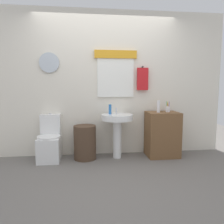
# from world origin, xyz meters

# --- Properties ---
(ground_plane) EXTENTS (8.00, 8.00, 0.00)m
(ground_plane) POSITION_xyz_m (0.00, 0.00, 0.00)
(ground_plane) COLOR slate
(back_wall) EXTENTS (4.40, 0.18, 2.60)m
(back_wall) POSITION_xyz_m (0.00, 1.15, 1.30)
(back_wall) COLOR silver
(back_wall) RESTS_ON ground_plane
(toilet) EXTENTS (0.38, 0.51, 0.79)m
(toilet) POSITION_xyz_m (-0.98, 0.89, 0.30)
(toilet) COLOR white
(toilet) RESTS_ON ground_plane
(laundry_hamper) EXTENTS (0.38, 0.38, 0.59)m
(laundry_hamper) POSITION_xyz_m (-0.39, 0.85, 0.29)
(laundry_hamper) COLOR #4C3828
(laundry_hamper) RESTS_ON ground_plane
(pedestal_sink) EXTENTS (0.55, 0.55, 0.77)m
(pedestal_sink) POSITION_xyz_m (0.18, 0.85, 0.59)
(pedestal_sink) COLOR white
(pedestal_sink) RESTS_ON ground_plane
(faucet) EXTENTS (0.03, 0.03, 0.10)m
(faucet) POSITION_xyz_m (0.18, 0.97, 0.82)
(faucet) COLOR silver
(faucet) RESTS_ON pedestal_sink
(wooden_cabinet) EXTENTS (0.55, 0.44, 0.80)m
(wooden_cabinet) POSITION_xyz_m (1.00, 0.85, 0.40)
(wooden_cabinet) COLOR brown
(wooden_cabinet) RESTS_ON ground_plane
(soap_bottle) EXTENTS (0.05, 0.05, 0.17)m
(soap_bottle) POSITION_xyz_m (0.06, 0.90, 0.86)
(soap_bottle) COLOR #2D6BB7
(soap_bottle) RESTS_ON pedestal_sink
(lotion_bottle) EXTENTS (0.05, 0.05, 0.21)m
(lotion_bottle) POSITION_xyz_m (0.90, 0.81, 0.91)
(lotion_bottle) COLOR white
(lotion_bottle) RESTS_ON wooden_cabinet
(toothbrush_cup) EXTENTS (0.08, 0.08, 0.19)m
(toothbrush_cup) POSITION_xyz_m (1.09, 0.87, 0.85)
(toothbrush_cup) COLOR silver
(toothbrush_cup) RESTS_ON wooden_cabinet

